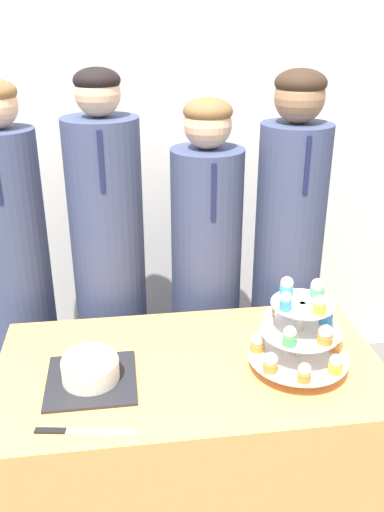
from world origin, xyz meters
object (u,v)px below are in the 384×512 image
object	(u,v)px
round_cake	(90,367)
student_0	(21,288)
student_1	(110,281)
student_2	(206,286)
cake_knife	(69,431)
student_3	(286,269)
cupcake_stand	(300,332)

from	to	relation	value
round_cake	student_0	world-z (taller)	student_0
student_1	student_2	xyz separation A→B (m)	(0.40, -0.00, -0.05)
round_cake	cake_knife	bearing A→B (deg)	-103.85
round_cake	cake_knife	world-z (taller)	round_cake
student_0	student_3	world-z (taller)	student_3
student_3	student_2	bearing A→B (deg)	-180.00
student_0	cupcake_stand	bearing A→B (deg)	-33.87
student_1	student_2	distance (m)	0.41
cake_knife	student_0	world-z (taller)	student_0
cake_knife	student_1	size ratio (longest dim) A/B	0.18
cake_knife	student_3	distance (m)	1.22
round_cake	cupcake_stand	xyz separation A→B (m)	(0.66, -0.02, 0.08)
cupcake_stand	student_0	size ratio (longest dim) A/B	0.20
cake_knife	student_2	size ratio (longest dim) A/B	0.19
student_1	student_3	xyz separation A→B (m)	(0.76, -0.00, 0.01)
cupcake_stand	student_2	world-z (taller)	student_2
round_cake	student_2	size ratio (longest dim) A/B	0.18
cake_knife	round_cake	bearing A→B (deg)	85.14
student_0	student_1	size ratio (longest dim) A/B	0.98
cake_knife	student_3	xyz separation A→B (m)	(0.87, 0.85, 0.04)
student_1	student_3	size ratio (longest dim) A/B	1.01
student_0	student_3	bearing A→B (deg)	0.00
student_1	student_3	bearing A→B (deg)	-0.00
cake_knife	cupcake_stand	size ratio (longest dim) A/B	0.89
student_0	student_1	bearing A→B (deg)	0.00
student_2	cupcake_stand	bearing A→B (deg)	-73.26
cake_knife	cupcake_stand	distance (m)	0.75
cupcake_stand	round_cake	bearing A→B (deg)	178.18
cupcake_stand	student_3	bearing A→B (deg)	76.18
round_cake	student_1	world-z (taller)	student_1
student_0	cake_knife	bearing A→B (deg)	-73.63
cake_knife	student_1	xyz separation A→B (m)	(0.12, 0.85, 0.04)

